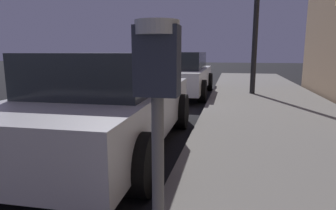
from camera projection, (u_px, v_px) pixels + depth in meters
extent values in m
cube|color=#232838|center=(157.00, 61.00, 1.24)|extent=(0.19, 0.11, 0.30)
cylinder|color=#999EA5|center=(157.00, 28.00, 1.22)|extent=(0.19, 0.19, 0.06)
cube|color=black|center=(145.00, 52.00, 1.25)|extent=(0.01, 0.08, 0.11)
cube|color=#B7B7BF|center=(110.00, 111.00, 4.33)|extent=(1.83, 4.35, 0.64)
cube|color=#1E2328|center=(106.00, 73.00, 4.13)|extent=(1.57, 2.12, 0.56)
cylinder|color=black|center=(95.00, 108.00, 5.83)|extent=(0.24, 0.66, 0.66)
cylinder|color=black|center=(181.00, 111.00, 5.50)|extent=(0.24, 0.66, 0.66)
cylinder|color=black|center=(142.00, 164.00, 2.92)|extent=(0.24, 0.66, 0.66)
cube|color=silver|center=(178.00, 78.00, 9.79)|extent=(1.89, 4.42, 0.64)
cube|color=#1E2328|center=(178.00, 61.00, 9.62)|extent=(1.65, 2.39, 0.56)
cylinder|color=black|center=(161.00, 81.00, 11.34)|extent=(0.22, 0.66, 0.66)
cylinder|color=black|center=(209.00, 82.00, 10.96)|extent=(0.22, 0.66, 0.66)
cylinder|color=black|center=(139.00, 89.00, 8.71)|extent=(0.22, 0.66, 0.66)
cylinder|color=black|center=(202.00, 91.00, 8.32)|extent=(0.22, 0.66, 0.66)
cylinder|color=black|center=(256.00, 12.00, 8.73)|extent=(0.16, 0.16, 4.96)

